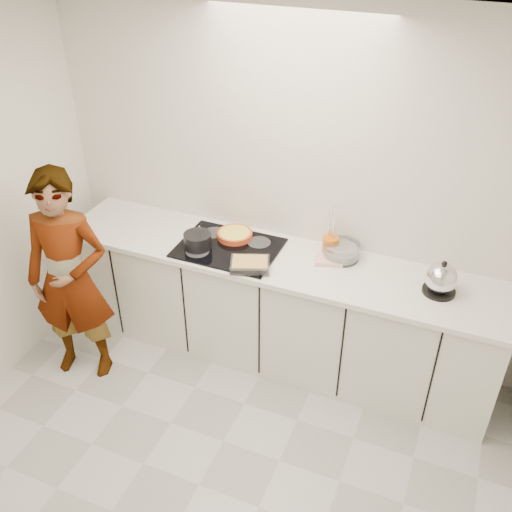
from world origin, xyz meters
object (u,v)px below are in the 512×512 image
at_px(hob, 229,248).
at_px(mixing_bowl, 341,252).
at_px(saucepan, 198,241).
at_px(utensil_crock, 330,246).
at_px(cook, 70,279).
at_px(tart_dish, 235,234).
at_px(baking_dish, 250,264).
at_px(kettle, 441,279).

height_order(hob, mixing_bowl, mixing_bowl).
height_order(saucepan, utensil_crock, saucepan).
relative_size(hob, utensil_crock, 5.07).
relative_size(saucepan, cook, 0.13).
xyz_separation_m(tart_dish, cook, (-0.91, -0.79, -0.13)).
xyz_separation_m(hob, utensil_crock, (0.70, 0.20, 0.06)).
height_order(tart_dish, cook, cook).
relative_size(baking_dish, utensil_crock, 2.22).
bearing_deg(cook, utensil_crock, 12.24).
bearing_deg(tart_dish, mixing_bowl, 3.58).
xyz_separation_m(saucepan, kettle, (1.67, 0.13, 0.03)).
bearing_deg(mixing_bowl, baking_dish, -145.65).
distance_m(hob, utensil_crock, 0.73).
height_order(kettle, cook, cook).
bearing_deg(cook, mixing_bowl, 10.71).
height_order(saucepan, cook, cook).
distance_m(baking_dish, mixing_bowl, 0.65).
height_order(mixing_bowl, utensil_crock, utensil_crock).
xyz_separation_m(hob, kettle, (1.47, 0.04, 0.09)).
height_order(tart_dish, kettle, kettle).
xyz_separation_m(kettle, cook, (-2.39, -0.69, -0.19)).
height_order(tart_dish, utensil_crock, utensil_crock).
bearing_deg(saucepan, hob, 23.47).
bearing_deg(baking_dish, cook, -158.01).
bearing_deg(kettle, tart_dish, 176.28).
bearing_deg(tart_dish, cook, -138.94).
relative_size(saucepan, mixing_bowl, 0.76).
relative_size(mixing_bowl, cook, 0.17).
bearing_deg(kettle, mixing_bowl, 168.00).
bearing_deg(kettle, saucepan, -175.54).
xyz_separation_m(baking_dish, cook, (-1.16, -0.47, -0.13)).
height_order(baking_dish, cook, cook).
bearing_deg(tart_dish, saucepan, -129.66).
bearing_deg(hob, saucepan, -156.53).
bearing_deg(tart_dish, utensil_crock, 4.95).
xyz_separation_m(utensil_crock, cook, (-1.62, -0.85, -0.16)).
distance_m(saucepan, cook, 0.92).
relative_size(saucepan, baking_dish, 0.68).
distance_m(baking_dish, cook, 1.26).
height_order(baking_dish, kettle, kettle).
distance_m(utensil_crock, cook, 1.83).
distance_m(hob, baking_dish, 0.30).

